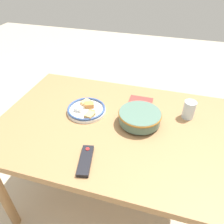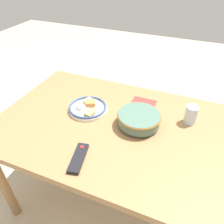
{
  "view_description": "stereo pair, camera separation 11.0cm",
  "coord_description": "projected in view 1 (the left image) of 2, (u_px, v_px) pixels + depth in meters",
  "views": [
    {
      "loc": [
        -0.27,
        0.94,
        1.58
      ],
      "look_at": [
        0.02,
        -0.05,
        0.79
      ],
      "focal_mm": 35.0,
      "sensor_mm": 36.0,
      "label": 1
    },
    {
      "loc": [
        -0.38,
        0.9,
        1.58
      ],
      "look_at": [
        0.02,
        -0.05,
        0.79
      ],
      "focal_mm": 35.0,
      "sensor_mm": 36.0,
      "label": 2
    }
  ],
  "objects": [
    {
      "name": "noodle_bowl",
      "position": [
        140.0,
        117.0,
        1.25
      ],
      "size": [
        0.25,
        0.25,
        0.08
      ],
      "color": "#4C6B5B",
      "rests_on": "dining_table"
    },
    {
      "name": "folded_napkin",
      "position": [
        141.0,
        101.0,
        1.45
      ],
      "size": [
        0.15,
        0.11,
        0.01
      ],
      "color": "#B2332D",
      "rests_on": "dining_table"
    },
    {
      "name": "food_plate",
      "position": [
        87.0,
        109.0,
        1.35
      ],
      "size": [
        0.24,
        0.24,
        0.05
      ],
      "color": "white",
      "rests_on": "dining_table"
    },
    {
      "name": "dining_table",
      "position": [
        112.0,
        134.0,
        1.33
      ],
      "size": [
        1.34,
        0.92,
        0.75
      ],
      "color": "olive",
      "rests_on": "ground_plane"
    },
    {
      "name": "tv_remote",
      "position": [
        86.0,
        160.0,
        1.04
      ],
      "size": [
        0.09,
        0.19,
        0.02
      ],
      "rotation": [
        0.0,
        0.0,
        3.35
      ],
      "color": "black",
      "rests_on": "dining_table"
    },
    {
      "name": "ground_plane",
      "position": [
        112.0,
        196.0,
        1.73
      ],
      "size": [
        8.0,
        8.0,
        0.0
      ],
      "primitive_type": "plane",
      "color": "#B7A88E"
    },
    {
      "name": "drinking_glass",
      "position": [
        189.0,
        110.0,
        1.29
      ],
      "size": [
        0.07,
        0.07,
        0.11
      ],
      "color": "silver",
      "rests_on": "dining_table"
    }
  ]
}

